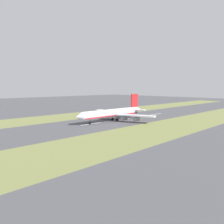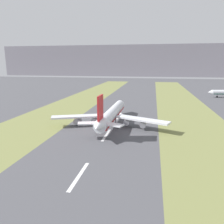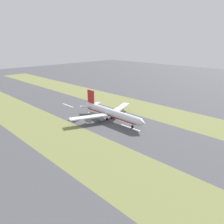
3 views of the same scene
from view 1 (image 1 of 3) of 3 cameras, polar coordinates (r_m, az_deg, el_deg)
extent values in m
plane|color=#4C4C51|center=(169.13, -0.09, -2.32)|extent=(800.00, 800.00, 0.00)
cube|color=olive|center=(140.75, 12.78, -4.31)|extent=(40.00, 600.00, 0.01)
cube|color=olive|center=(203.59, -8.92, -0.87)|extent=(40.00, 600.00, 0.01)
cube|color=silver|center=(214.33, 11.43, -0.54)|extent=(1.20, 18.00, 0.01)
cube|color=silver|center=(183.02, 4.30, -1.65)|extent=(1.20, 18.00, 0.01)
cube|color=silver|center=(155.76, -5.54, -3.12)|extent=(1.20, 18.00, 0.01)
cylinder|color=silver|center=(167.23, 0.00, -0.27)|extent=(6.84, 56.08, 6.00)
cone|color=silver|center=(148.20, -8.63, -1.24)|extent=(5.95, 5.09, 5.88)
cone|color=silver|center=(189.59, 6.84, 0.74)|extent=(5.19, 6.08, 5.10)
cube|color=red|center=(167.44, 0.00, -0.83)|extent=(6.51, 53.84, 0.70)
cube|color=silver|center=(160.53, 6.17, -0.93)|extent=(29.21, 16.05, 0.90)
cube|color=silver|center=(185.04, -2.08, 0.11)|extent=(29.05, 16.79, 0.90)
cylinder|color=#93939E|center=(164.14, 3.17, -1.59)|extent=(3.27, 4.85, 3.20)
cylinder|color=#93939E|center=(160.76, 6.36, -1.80)|extent=(3.27, 4.85, 3.20)
cylinder|color=#93939E|center=(176.91, -1.05, -0.99)|extent=(3.27, 4.85, 3.20)
cylinder|color=#93939E|center=(185.89, -2.11, -0.62)|extent=(3.27, 4.85, 3.20)
cube|color=red|center=(185.16, 5.88, 3.01)|extent=(0.92, 8.01, 11.00)
cube|color=silver|center=(182.25, 7.16, 0.56)|extent=(10.85, 7.15, 0.60)
cube|color=silver|center=(189.41, 4.60, 0.82)|extent=(10.89, 7.40, 0.60)
cylinder|color=#59595E|center=(154.09, -5.78, -2.29)|extent=(0.50, 0.50, 3.20)
cylinder|color=black|center=(154.35, -5.77, -2.88)|extent=(0.93, 1.81, 1.80)
cylinder|color=#59595E|center=(167.92, 1.35, -1.52)|extent=(0.50, 0.50, 3.20)
cylinder|color=black|center=(168.16, 1.35, -2.06)|extent=(0.93, 1.81, 1.80)
cylinder|color=#59595E|center=(171.63, 0.14, -1.34)|extent=(0.50, 0.50, 3.20)
cylinder|color=black|center=(171.86, 0.14, -1.87)|extent=(0.93, 1.81, 1.80)
camera|label=2|loc=(273.47, 14.88, 8.01)|focal=35.00mm
camera|label=3|loc=(235.95, -44.76, 13.04)|focal=35.00mm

